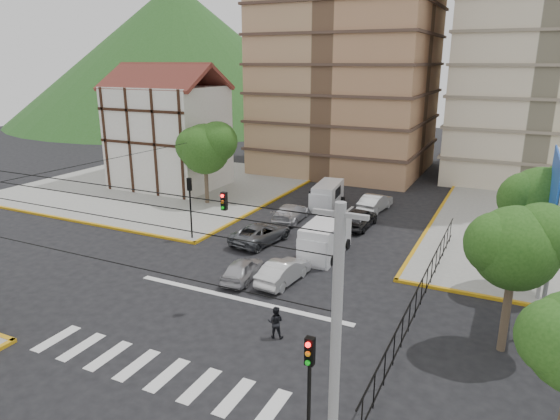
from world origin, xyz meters
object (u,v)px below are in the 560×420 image
Objects in this scene: car_silver_front_left at (243,269)px; pedestrian_crosswalk at (276,322)px; van_right_lane at (324,240)px; traffic_light_se at (309,380)px; traffic_light_nw at (190,198)px; van_left_lane at (327,196)px; car_white_front_right at (283,271)px.

car_silver_front_left is 2.44× the size of pedestrian_crosswalk.
pedestrian_crosswalk is (1.62, -10.42, -0.36)m from van_right_lane.
van_right_lane is at bearing 109.44° from traffic_light_se.
pedestrian_crosswalk is at bearing 124.06° from traffic_light_se.
traffic_light_nw is at bearing 135.00° from traffic_light_se.
van_left_lane is (5.77, 11.98, -2.09)m from traffic_light_nw.
traffic_light_se is 13.85m from car_white_front_right.
van_right_lane is 6.28m from car_silver_front_left.
car_white_front_right is at bearing 118.80° from traffic_light_se.
car_silver_front_left is at bearing -93.21° from van_left_lane.
car_silver_front_left is (-2.96, -5.52, -0.49)m from van_right_lane.
van_right_lane is at bearing -92.44° from car_white_front_right.
traffic_light_se and traffic_light_nw have the same top height.
traffic_light_se reaches higher than car_white_front_right.
van_left_lane is at bearing 109.62° from traffic_light_se.
traffic_light_se reaches higher than pedestrian_crosswalk.
traffic_light_se reaches higher than van_right_lane.
traffic_light_nw is at bearing -122.22° from van_left_lane.
car_white_front_right is (-6.57, 11.95, -2.42)m from traffic_light_se.
van_right_lane reaches higher than car_white_front_right.
traffic_light_se is at bearing -45.00° from traffic_light_nw.
traffic_light_se is at bearing 109.14° from pedestrian_crosswalk.
car_silver_front_left is (6.71, -4.33, -2.47)m from traffic_light_nw.
traffic_light_se is 1.05× the size of car_white_front_right.
traffic_light_se is 2.83× the size of pedestrian_crosswalk.
van_right_lane is (-5.93, 16.79, -1.98)m from traffic_light_se.
traffic_light_se is at bearing -72.51° from van_right_lane.
pedestrian_crosswalk is at bearing -39.26° from traffic_light_nw.
car_silver_front_left is at bearing -120.21° from van_right_lane.
pedestrian_crosswalk is (11.29, -9.23, -2.34)m from traffic_light_nw.
van_left_lane is 1.16× the size of car_white_front_right.
van_left_lane is at bearing -73.07° from car_white_front_right.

